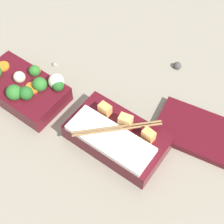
% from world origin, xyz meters
% --- Properties ---
extents(ground_plane, '(3.00, 3.00, 0.00)m').
position_xyz_m(ground_plane, '(0.00, 0.00, 0.00)').
color(ground_plane, gray).
extents(bento_tray_vegetable, '(0.22, 0.13, 0.07)m').
position_xyz_m(bento_tray_vegetable, '(-0.14, 0.00, 0.03)').
color(bento_tray_vegetable, '#510F19').
rests_on(bento_tray_vegetable, ground_plane).
extents(bento_tray_rice, '(0.22, 0.14, 0.07)m').
position_xyz_m(bento_tray_rice, '(0.13, 0.02, 0.03)').
color(bento_tray_rice, '#510F19').
rests_on(bento_tray_rice, ground_plane).
extents(bento_lid, '(0.23, 0.15, 0.02)m').
position_xyz_m(bento_lid, '(0.28, 0.15, 0.01)').
color(bento_lid, '#510F19').
rests_on(bento_lid, ground_plane).
extents(pebble_0, '(0.01, 0.01, 0.01)m').
position_xyz_m(pebble_0, '(-0.15, 0.12, 0.00)').
color(pebble_0, gray).
rests_on(pebble_0, ground_plane).
extents(pebble_1, '(0.02, 0.02, 0.02)m').
position_xyz_m(pebble_1, '(0.13, 0.31, 0.01)').
color(pebble_1, '#474442').
rests_on(pebble_1, ground_plane).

